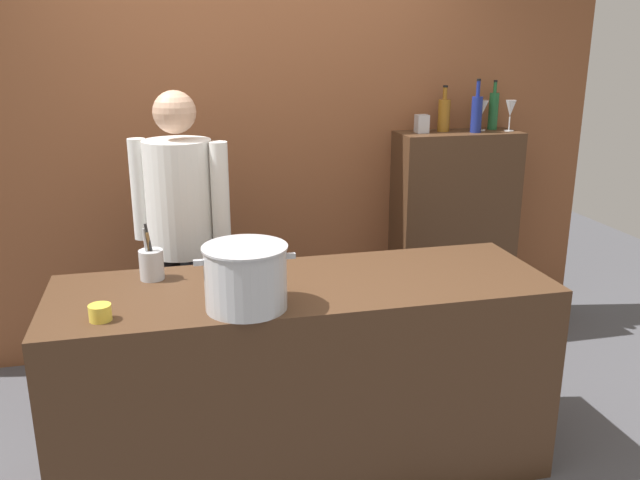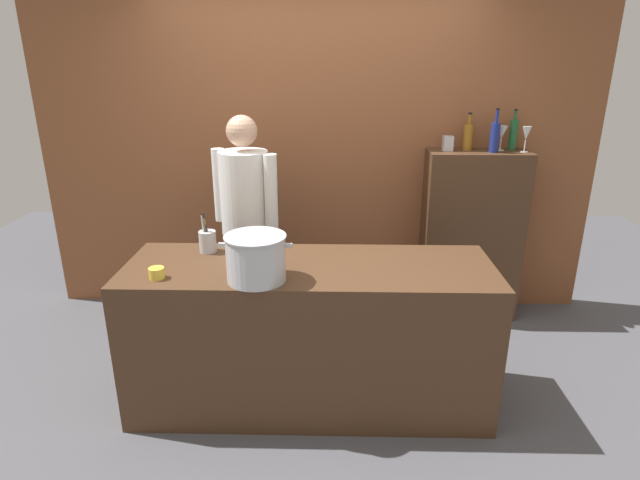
% 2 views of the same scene
% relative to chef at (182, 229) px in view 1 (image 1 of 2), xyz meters
% --- Properties ---
extents(ground_plane, '(8.00, 8.00, 0.00)m').
position_rel_chef_xyz_m(ground_plane, '(0.48, -0.75, -0.96)').
color(ground_plane, '#4C4C51').
extents(brick_back_panel, '(4.40, 0.10, 3.00)m').
position_rel_chef_xyz_m(brick_back_panel, '(0.48, 0.65, 0.54)').
color(brick_back_panel, brown).
rests_on(brick_back_panel, ground_plane).
extents(prep_counter, '(2.11, 0.70, 0.90)m').
position_rel_chef_xyz_m(prep_counter, '(0.48, -0.75, -0.51)').
color(prep_counter, '#472D1C').
rests_on(prep_counter, ground_plane).
extents(bar_cabinet, '(0.76, 0.32, 1.35)m').
position_rel_chef_xyz_m(bar_cabinet, '(1.71, 0.44, -0.29)').
color(bar_cabinet, '#472D1C').
rests_on(bar_cabinet, ground_plane).
extents(chef, '(0.48, 0.41, 1.66)m').
position_rel_chef_xyz_m(chef, '(0.00, 0.00, 0.00)').
color(chef, black).
rests_on(chef, ground_plane).
extents(stockpot_large, '(0.39, 0.33, 0.25)m').
position_rel_chef_xyz_m(stockpot_large, '(0.21, -0.96, 0.06)').
color(stockpot_large, '#B7BABF').
rests_on(stockpot_large, prep_counter).
extents(utensil_crock, '(0.10, 0.10, 0.25)m').
position_rel_chef_xyz_m(utensil_crock, '(-0.15, -0.54, 0.00)').
color(utensil_crock, '#B7BABF').
rests_on(utensil_crock, prep_counter).
extents(butter_jar, '(0.08, 0.08, 0.06)m').
position_rel_chef_xyz_m(butter_jar, '(-0.33, -0.95, -0.03)').
color(butter_jar, yellow).
rests_on(butter_jar, prep_counter).
extents(wine_bottle_amber, '(0.07, 0.07, 0.28)m').
position_rel_chef_xyz_m(wine_bottle_amber, '(1.63, 0.49, 0.49)').
color(wine_bottle_amber, '#8C5919').
rests_on(wine_bottle_amber, bar_cabinet).
extents(wine_bottle_cobalt, '(0.07, 0.07, 0.32)m').
position_rel_chef_xyz_m(wine_bottle_cobalt, '(1.80, 0.40, 0.50)').
color(wine_bottle_cobalt, navy).
rests_on(wine_bottle_cobalt, bar_cabinet).
extents(wine_bottle_green, '(0.06, 0.06, 0.30)m').
position_rel_chef_xyz_m(wine_bottle_green, '(1.97, 0.51, 0.50)').
color(wine_bottle_green, '#1E592D').
rests_on(wine_bottle_green, bar_cabinet).
extents(wine_glass_short, '(0.08, 0.08, 0.19)m').
position_rel_chef_xyz_m(wine_glass_short, '(1.87, 0.48, 0.52)').
color(wine_glass_short, silver).
rests_on(wine_glass_short, bar_cabinet).
extents(wine_glass_wide, '(0.07, 0.07, 0.19)m').
position_rel_chef_xyz_m(wine_glass_wide, '(2.03, 0.41, 0.52)').
color(wine_glass_wide, silver).
rests_on(wine_glass_wide, bar_cabinet).
extents(spice_tin_silver, '(0.07, 0.07, 0.11)m').
position_rel_chef_xyz_m(spice_tin_silver, '(1.47, 0.46, 0.44)').
color(spice_tin_silver, '#B2B2B7').
rests_on(spice_tin_silver, bar_cabinet).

